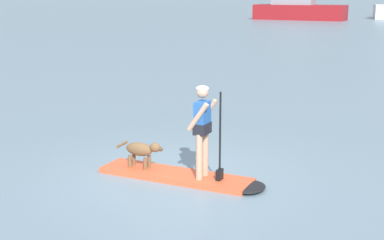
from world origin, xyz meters
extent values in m
plane|color=slate|center=(0.00, 0.00, 0.00)|extent=(400.00, 400.00, 0.00)
cube|color=#E55933|center=(0.00, 0.00, 0.05)|extent=(3.03, 1.13, 0.10)
ellipsoid|color=black|center=(1.46, -0.19, 0.05)|extent=(0.65, 0.78, 0.10)
cylinder|color=tan|center=(0.57, 0.06, 0.52)|extent=(0.12, 0.12, 0.84)
cylinder|color=tan|center=(0.53, -0.20, 0.52)|extent=(0.12, 0.12, 0.84)
cube|color=black|center=(0.55, -0.07, 1.02)|extent=(0.26, 0.39, 0.20)
cube|color=#2659A5|center=(0.55, -0.07, 1.23)|extent=(0.24, 0.36, 0.57)
sphere|color=tan|center=(0.55, -0.07, 1.69)|extent=(0.22, 0.22, 0.22)
ellipsoid|color=white|center=(0.55, -0.07, 1.75)|extent=(0.23, 0.23, 0.11)
cylinder|color=tan|center=(0.57, 0.12, 1.27)|extent=(0.43, 0.14, 0.54)
cylinder|color=tan|center=(0.52, -0.26, 1.27)|extent=(0.43, 0.14, 0.54)
cylinder|color=black|center=(0.90, -0.12, 0.91)|extent=(0.04, 0.04, 1.62)
cube|color=black|center=(0.90, -0.12, 0.20)|extent=(0.10, 0.19, 0.20)
ellipsoid|color=brown|center=(-0.77, 0.10, 0.47)|extent=(0.60, 0.29, 0.26)
ellipsoid|color=brown|center=(-0.43, 0.06, 0.54)|extent=(0.24, 0.19, 0.18)
ellipsoid|color=#503923|center=(-0.32, 0.04, 0.52)|extent=(0.13, 0.09, 0.08)
cylinder|color=brown|center=(-1.16, 0.15, 0.52)|extent=(0.27, 0.08, 0.18)
cylinder|color=brown|center=(-0.59, 0.15, 0.22)|extent=(0.07, 0.07, 0.24)
cylinder|color=brown|center=(-0.61, 0.00, 0.22)|extent=(0.07, 0.07, 0.24)
cylinder|color=brown|center=(-0.93, 0.20, 0.22)|extent=(0.07, 0.07, 0.24)
cylinder|color=brown|center=(-0.95, 0.05, 0.22)|extent=(0.07, 0.07, 0.24)
cube|color=maroon|center=(-5.43, 57.45, 0.86)|extent=(10.79, 4.69, 1.72)
camera|label=1|loc=(3.44, -9.42, 3.47)|focal=52.40mm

